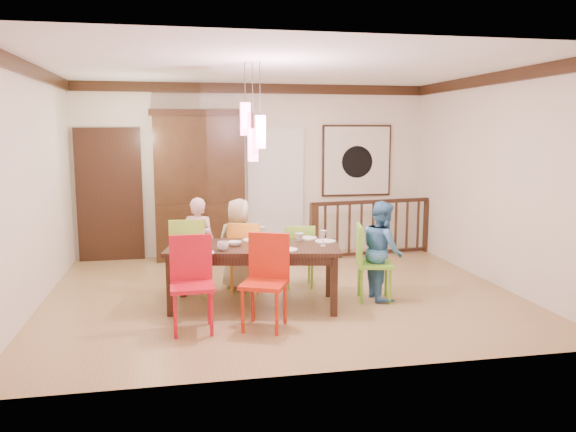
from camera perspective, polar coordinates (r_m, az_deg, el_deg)
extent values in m
plane|color=#A3804F|center=(7.45, -0.68, -7.83)|extent=(6.00, 6.00, 0.00)
plane|color=white|center=(7.20, -0.72, 14.91)|extent=(6.00, 6.00, 0.00)
plane|color=beige|center=(9.64, -3.36, 4.66)|extent=(6.00, 0.00, 6.00)
plane|color=beige|center=(7.27, -24.67, 2.62)|extent=(0.00, 5.00, 5.00)
plane|color=beige|center=(8.26, 20.28, 3.49)|extent=(0.00, 5.00, 5.00)
cube|color=black|center=(9.61, -17.64, 1.86)|extent=(1.04, 0.07, 2.24)
cube|color=silver|center=(9.70, -1.26, 2.32)|extent=(0.97, 0.05, 2.22)
cube|color=black|center=(10.00, 6.97, 5.61)|extent=(1.25, 0.04, 1.25)
cube|color=silver|center=(9.98, 7.02, 5.60)|extent=(1.18, 0.02, 1.18)
cylinder|color=black|center=(9.97, 7.04, 5.48)|extent=(0.56, 0.01, 0.56)
cube|color=#E8456B|center=(6.67, -4.36, 9.79)|extent=(0.11, 0.11, 0.38)
cylinder|color=black|center=(6.69, -4.40, 13.39)|extent=(0.01, 0.01, 0.46)
cube|color=#E8456B|center=(6.59, -2.84, 8.52)|extent=(0.11, 0.11, 0.38)
cylinder|color=black|center=(6.61, -2.87, 12.82)|extent=(0.01, 0.01, 0.61)
cube|color=#E8456B|center=(6.63, -3.58, 7.22)|extent=(0.11, 0.11, 0.38)
cylinder|color=black|center=(6.64, -3.63, 12.14)|extent=(0.01, 0.01, 0.76)
cube|color=black|center=(6.77, -3.49, -3.21)|extent=(2.17, 1.29, 0.05)
cube|color=black|center=(7.17, -11.35, -5.77)|extent=(0.09, 0.09, 0.70)
cube|color=black|center=(7.39, 3.40, -5.18)|extent=(0.09, 0.09, 0.70)
cube|color=black|center=(6.43, -11.38, -7.43)|extent=(0.09, 0.09, 0.70)
cube|color=black|center=(6.68, 5.04, -6.70)|extent=(0.09, 0.09, 0.70)
cube|color=black|center=(7.17, -3.90, -3.15)|extent=(1.81, 0.39, 0.10)
cube|color=black|center=(6.39, -3.01, -4.59)|extent=(1.81, 0.39, 0.10)
cube|color=#85B030|center=(7.42, -10.10, -4.13)|extent=(0.47, 0.47, 0.04)
cube|color=#85B030|center=(7.37, -10.16, -2.07)|extent=(0.46, 0.05, 0.50)
cylinder|color=#85B030|center=(7.30, -11.49, -6.41)|extent=(0.04, 0.04, 0.48)
cylinder|color=#85B030|center=(7.31, -8.57, -6.32)|extent=(0.04, 0.04, 0.48)
cylinder|color=#85B030|center=(7.66, -11.47, -5.70)|extent=(0.04, 0.04, 0.48)
cylinder|color=#85B030|center=(7.66, -8.69, -5.62)|extent=(0.04, 0.04, 0.48)
cube|color=orange|center=(7.48, -4.17, -4.20)|extent=(0.54, 0.54, 0.04)
cube|color=orange|center=(7.43, -4.19, -2.30)|extent=(0.41, 0.18, 0.46)
cylinder|color=orange|center=(7.35, -5.33, -6.30)|extent=(0.04, 0.04, 0.44)
cylinder|color=orange|center=(7.39, -2.66, -6.19)|extent=(0.04, 0.04, 0.44)
cylinder|color=orange|center=(7.68, -5.59, -5.66)|extent=(0.04, 0.04, 0.44)
cylinder|color=orange|center=(7.72, -3.04, -5.56)|extent=(0.04, 0.04, 0.44)
cube|color=#83C035|center=(7.65, 1.12, -4.14)|extent=(0.43, 0.43, 0.04)
cube|color=#83C035|center=(7.60, 1.12, -2.42)|extent=(0.40, 0.08, 0.43)
cylinder|color=#83C035|center=(7.52, 0.18, -6.06)|extent=(0.03, 0.03, 0.41)
cylinder|color=#83C035|center=(7.58, 2.55, -5.94)|extent=(0.03, 0.03, 0.41)
cylinder|color=#83C035|center=(7.82, -0.28, -5.48)|extent=(0.03, 0.03, 0.41)
cylinder|color=#83C035|center=(7.88, 2.01, -5.37)|extent=(0.03, 0.03, 0.41)
cube|color=red|center=(6.04, -9.71, -7.09)|extent=(0.46, 0.46, 0.04)
cube|color=red|center=(5.97, -9.77, -4.59)|extent=(0.46, 0.05, 0.50)
cylinder|color=red|center=(5.93, -11.41, -9.94)|extent=(0.04, 0.04, 0.48)
cylinder|color=red|center=(5.94, -7.80, -9.82)|extent=(0.04, 0.04, 0.48)
cylinder|color=red|center=(6.28, -11.39, -8.88)|extent=(0.04, 0.04, 0.48)
cylinder|color=red|center=(6.29, -8.00, -8.78)|extent=(0.04, 0.04, 0.48)
cube|color=red|center=(6.04, -2.44, -6.94)|extent=(0.60, 0.60, 0.04)
cube|color=red|center=(5.97, -2.46, -4.43)|extent=(0.43, 0.23, 0.50)
cylinder|color=red|center=(5.91, -3.95, -9.83)|extent=(0.04, 0.04, 0.48)
cylinder|color=red|center=(5.97, -0.38, -9.64)|extent=(0.04, 0.04, 0.48)
cylinder|color=red|center=(6.26, -4.37, -8.78)|extent=(0.04, 0.04, 0.48)
cylinder|color=red|center=(6.31, -1.00, -8.61)|extent=(0.04, 0.04, 0.48)
cube|color=#6EBC29|center=(7.12, 8.78, -4.86)|extent=(0.52, 0.52, 0.04)
cube|color=#6EBC29|center=(7.07, 8.83, -2.84)|extent=(0.14, 0.43, 0.47)
cylinder|color=#6EBC29|center=(6.97, 7.86, -7.16)|extent=(0.04, 0.04, 0.45)
cylinder|color=#6EBC29|center=(7.08, 10.56, -6.96)|extent=(0.04, 0.04, 0.45)
cylinder|color=#6EBC29|center=(7.29, 6.97, -6.44)|extent=(0.04, 0.04, 0.45)
cylinder|color=#6EBC29|center=(7.40, 9.56, -6.26)|extent=(0.04, 0.04, 0.45)
cube|color=black|center=(9.46, -8.84, -1.50)|extent=(1.45, 0.44, 0.93)
cube|color=black|center=(9.35, -9.01, 5.74)|extent=(1.45, 0.40, 1.45)
cube|color=black|center=(9.54, -9.05, 5.79)|extent=(1.25, 0.02, 1.25)
cube|color=black|center=(9.35, -9.12, 10.32)|extent=(1.56, 0.44, 0.10)
cube|color=black|center=(9.38, 2.38, -1.54)|extent=(0.14, 0.14, 0.92)
cube|color=black|center=(10.10, 14.41, -1.08)|extent=(0.14, 0.14, 0.92)
cube|color=black|center=(9.62, 8.68, 1.45)|extent=(2.27, 0.39, 0.06)
cube|color=black|center=(9.76, 8.57, -3.68)|extent=(2.15, 0.35, 0.05)
imported|color=#FFC2D2|center=(7.60, -9.09, -2.77)|extent=(0.52, 0.42, 1.25)
imported|color=beige|center=(7.57, -5.01, -2.83)|extent=(0.69, 0.56, 1.22)
imported|color=teal|center=(7.19, 9.55, -3.43)|extent=(0.48, 0.61, 1.25)
imported|color=gold|center=(6.66, -1.44, -2.83)|extent=(0.38, 0.38, 0.08)
imported|color=white|center=(6.76, -5.42, -2.80)|extent=(0.19, 0.19, 0.05)
imported|color=silver|center=(6.50, -6.63, -3.04)|extent=(0.14, 0.14, 0.10)
imported|color=silver|center=(7.03, 1.18, -2.14)|extent=(0.13, 0.13, 0.10)
cylinder|color=white|center=(6.96, -9.58, -2.71)|extent=(0.26, 0.26, 0.01)
cylinder|color=white|center=(7.06, -3.62, -2.45)|extent=(0.26, 0.26, 0.01)
cylinder|color=white|center=(7.18, 1.94, -2.25)|extent=(0.26, 0.26, 0.01)
cylinder|color=white|center=(6.39, -8.66, -3.69)|extent=(0.26, 0.26, 0.01)
cylinder|color=white|center=(6.47, -0.16, -3.45)|extent=(0.26, 0.26, 0.01)
cylinder|color=white|center=(6.99, 3.82, -2.57)|extent=(0.26, 0.26, 0.01)
cube|color=#D83359|center=(6.46, -3.26, -3.47)|extent=(0.18, 0.14, 0.01)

